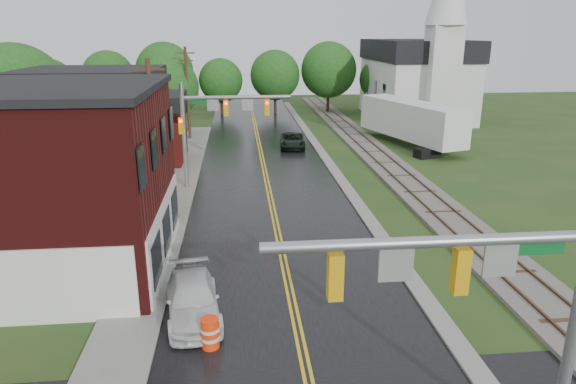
{
  "coord_description": "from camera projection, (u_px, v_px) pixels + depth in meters",
  "views": [
    {
      "loc": [
        -1.96,
        -7.6,
        10.43
      ],
      "look_at": [
        0.19,
        14.3,
        3.5
      ],
      "focal_mm": 32.0,
      "sensor_mm": 36.0,
      "label": 1
    }
  ],
  "objects": [
    {
      "name": "traffic_signal_far",
      "position": [
        215.0,
        116.0,
        34.34
      ],
      "size": [
        7.34,
        0.43,
        7.2
      ],
      "color": "gray",
      "rests_on": "ground"
    },
    {
      "name": "railroad",
      "position": [
        377.0,
        155.0,
        44.65
      ],
      "size": [
        3.2,
        80.0,
        0.3
      ],
      "color": "#59544C",
      "rests_on": "ground"
    },
    {
      "name": "sidewalk_left",
      "position": [
        175.0,
        197.0,
        33.68
      ],
      "size": [
        2.4,
        50.0,
        0.12
      ],
      "primitive_type": "cube",
      "color": "gray",
      "rests_on": "ground"
    },
    {
      "name": "yellow_house",
      "position": [
        99.0,
        148.0,
        33.22
      ],
      "size": [
        8.0,
        7.0,
        6.4
      ],
      "primitive_type": "cube",
      "color": "tan",
      "rests_on": "ground"
    },
    {
      "name": "tree_left_b",
      "position": [
        19.0,
        98.0,
        37.42
      ],
      "size": [
        7.6,
        7.6,
        9.69
      ],
      "color": "black",
      "rests_on": "ground"
    },
    {
      "name": "semi_trailer",
      "position": [
        411.0,
        120.0,
        48.13
      ],
      "size": [
        6.61,
        13.52,
        4.11
      ],
      "color": "black",
      "rests_on": "ground"
    },
    {
      "name": "church",
      "position": [
        420.0,
        71.0,
        61.65
      ],
      "size": [
        10.4,
        18.4,
        20.0
      ],
      "color": "silver",
      "rests_on": "ground"
    },
    {
      "name": "curb_right",
      "position": [
        325.0,
        157.0,
        44.25
      ],
      "size": [
        0.8,
        70.0,
        0.12
      ],
      "primitive_type": "cube",
      "color": "gray",
      "rests_on": "ground"
    },
    {
      "name": "main_road",
      "position": [
        265.0,
        174.0,
        39.0
      ],
      "size": [
        10.0,
        90.0,
        0.02
      ],
      "primitive_type": "cube",
      "color": "black",
      "rests_on": "ground"
    },
    {
      "name": "darkred_building",
      "position": [
        140.0,
        136.0,
        42.16
      ],
      "size": [
        7.0,
        6.0,
        4.4
      ],
      "primitive_type": "cube",
      "color": "#3F0F0C",
      "rests_on": "ground"
    },
    {
      "name": "pickup_white",
      "position": [
        193.0,
        300.0,
        19.45
      ],
      "size": [
        2.57,
        4.98,
        1.38
      ],
      "primitive_type": "imported",
      "rotation": [
        0.0,
        0.0,
        0.14
      ],
      "color": "silver",
      "rests_on": "ground"
    },
    {
      "name": "tree_left_c",
      "position": [
        104.0,
        100.0,
        45.75
      ],
      "size": [
        6.0,
        6.0,
        7.65
      ],
      "color": "black",
      "rests_on": "ground"
    },
    {
      "name": "traffic_signal_near",
      "position": [
        491.0,
        291.0,
        11.25
      ],
      "size": [
        7.34,
        0.3,
        7.2
      ],
      "color": "gray",
      "rests_on": "ground"
    },
    {
      "name": "construction_barrel",
      "position": [
        210.0,
        333.0,
        17.52
      ],
      "size": [
        0.78,
        0.78,
        1.11
      ],
      "primitive_type": "cylinder",
      "rotation": [
        0.0,
        0.0,
        -0.3
      ],
      "color": "#FD360B",
      "rests_on": "ground"
    },
    {
      "name": "utility_pole_b",
      "position": [
        153.0,
        135.0,
        29.36
      ],
      "size": [
        1.8,
        0.28,
        9.0
      ],
      "color": "#382616",
      "rests_on": "ground"
    },
    {
      "name": "tree_left_e",
      "position": [
        169.0,
        89.0,
        51.82
      ],
      "size": [
        6.4,
        6.4,
        8.16
      ],
      "color": "black",
      "rests_on": "ground"
    },
    {
      "name": "utility_pole_c",
      "position": [
        187.0,
        92.0,
        50.24
      ],
      "size": [
        1.8,
        0.28,
        9.0
      ],
      "color": "#382616",
      "rests_on": "ground"
    },
    {
      "name": "suv_dark",
      "position": [
        292.0,
        141.0,
        47.68
      ],
      "size": [
        2.6,
        5.0,
        1.35
      ],
      "primitive_type": "imported",
      "rotation": [
        0.0,
        0.0,
        -0.08
      ],
      "color": "black",
      "rests_on": "ground"
    }
  ]
}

